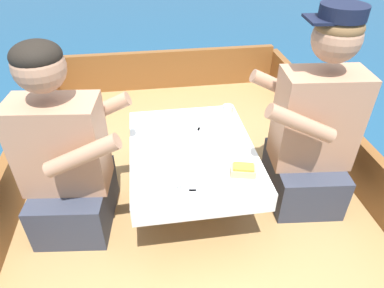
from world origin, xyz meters
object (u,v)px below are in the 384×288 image
person_port (66,160)px  coffee_cup_center (169,185)px  sandwich (243,170)px  tin_can (228,110)px  person_starboard (313,131)px  coffee_cup_starboard (232,127)px  coffee_cup_port (156,158)px

person_port → coffee_cup_center: person_port is taller
sandwich → tin_can: size_ratio=1.93×
person_starboard → sandwich: (-0.42, -0.20, -0.05)m
person_port → coffee_cup_starboard: person_port is taller
person_starboard → tin_can: size_ratio=16.00×
person_port → sandwich: bearing=-6.5°
coffee_cup_starboard → sandwich: bearing=-95.6°
sandwich → coffee_cup_center: size_ratio=1.35×
person_starboard → person_port: bearing=5.8°
person_port → coffee_cup_starboard: size_ratio=10.16×
person_port → sandwich: size_ratio=7.62×
coffee_cup_center → tin_can: 0.74m
person_port → coffee_cup_starboard: (0.86, 0.18, -0.01)m
coffee_cup_port → coffee_cup_center: coffee_cup_center is taller
person_port → tin_can: 0.96m
person_port → coffee_cup_port: (0.43, -0.03, -0.01)m
sandwich → person_port: bearing=166.9°
coffee_cup_port → person_port: bearing=175.5°
coffee_cup_starboard → tin_can: size_ratio=1.45×
coffee_cup_starboard → coffee_cup_center: coffee_cup_center is taller
person_port → person_starboard: (1.24, 0.00, 0.04)m
coffee_cup_starboard → coffee_cup_center: (-0.39, -0.42, 0.00)m
sandwich → coffee_cup_starboard: sandwich is taller
person_starboard → coffee_cup_port: (-0.82, -0.04, -0.05)m
coffee_cup_center → coffee_cup_port: bearing=102.6°
sandwich → coffee_cup_port: size_ratio=1.26×
person_starboard → coffee_cup_starboard: bearing=-19.1°
sandwich → coffee_cup_center: coffee_cup_center is taller
coffee_cup_starboard → tin_can: same height
coffee_cup_center → sandwich: bearing=8.0°
coffee_cup_center → coffee_cup_starboard: bearing=47.6°
person_port → sandwich: person_port is taller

